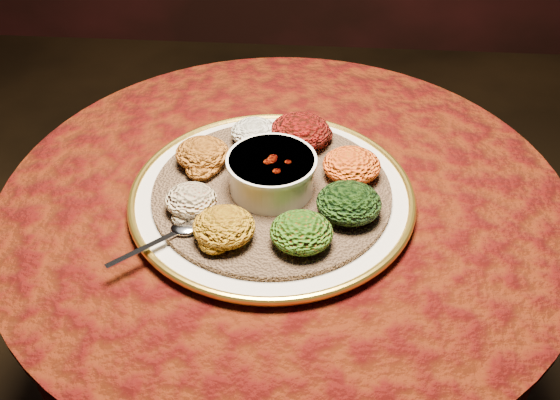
{
  "coord_description": "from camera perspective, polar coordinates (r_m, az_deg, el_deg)",
  "views": [
    {
      "loc": [
        0.05,
        -0.8,
        1.41
      ],
      "look_at": [
        -0.0,
        -0.05,
        0.76
      ],
      "focal_mm": 40.0,
      "sensor_mm": 36.0,
      "label": 1
    }
  ],
  "objects": [
    {
      "name": "table",
      "position": [
        1.17,
        0.38,
        -6.07
      ],
      "size": [
        0.96,
        0.96,
        0.73
      ],
      "color": "black",
      "rests_on": "ground"
    },
    {
      "name": "platter",
      "position": [
        1.03,
        -0.75,
        0.4
      ],
      "size": [
        0.57,
        0.57,
        0.02
      ],
      "rotation": [
        0.0,
        0.0,
        -0.31
      ],
      "color": "beige",
      "rests_on": "table"
    },
    {
      "name": "injera",
      "position": [
        1.02,
        -0.75,
        0.86
      ],
      "size": [
        0.44,
        0.44,
        0.01
      ],
      "primitive_type": "cylinder",
      "rotation": [
        0.0,
        0.0,
        0.15
      ],
      "color": "brown",
      "rests_on": "platter"
    },
    {
      "name": "stew_bowl",
      "position": [
        0.99,
        -0.77,
        2.62
      ],
      "size": [
        0.14,
        0.14,
        0.06
      ],
      "color": "silver",
      "rests_on": "injera"
    },
    {
      "name": "spoon",
      "position": [
        0.94,
        -9.3,
        -2.86
      ],
      "size": [
        0.12,
        0.11,
        0.01
      ],
      "rotation": [
        0.0,
        0.0,
        -2.41
      ],
      "color": "silver",
      "rests_on": "injera"
    },
    {
      "name": "portion_ayib",
      "position": [
        1.11,
        -2.34,
        6.21
      ],
      "size": [
        0.08,
        0.08,
        0.04
      ],
      "primitive_type": "ellipsoid",
      "color": "white",
      "rests_on": "injera"
    },
    {
      "name": "portion_kitfo",
      "position": [
        1.1,
        1.85,
        6.29
      ],
      "size": [
        0.11,
        0.1,
        0.05
      ],
      "primitive_type": "ellipsoid",
      "color": "black",
      "rests_on": "injera"
    },
    {
      "name": "portion_tikil",
      "position": [
        1.03,
        6.56,
        3.17
      ],
      "size": [
        0.1,
        0.09,
        0.05
      ],
      "primitive_type": "ellipsoid",
      "color": "#B1760E",
      "rests_on": "injera"
    },
    {
      "name": "portion_gomen",
      "position": [
        0.96,
        6.32,
        -0.27
      ],
      "size": [
        0.1,
        0.1,
        0.05
      ],
      "primitive_type": "ellipsoid",
      "color": "black",
      "rests_on": "injera"
    },
    {
      "name": "portion_mixveg",
      "position": [
        0.91,
        1.97,
        -2.97
      ],
      "size": [
        0.09,
        0.09,
        0.04
      ],
      "primitive_type": "ellipsoid",
      "color": "#953109",
      "rests_on": "injera"
    },
    {
      "name": "portion_kik",
      "position": [
        0.92,
        -5.15,
        -2.47
      ],
      "size": [
        0.09,
        0.09,
        0.04
      ],
      "primitive_type": "ellipsoid",
      "color": "#A3720E",
      "rests_on": "injera"
    },
    {
      "name": "portion_timatim",
      "position": [
        0.97,
        -8.15,
        0.02
      ],
      "size": [
        0.08,
        0.08,
        0.04
      ],
      "primitive_type": "ellipsoid",
      "color": "maroon",
      "rests_on": "injera"
    },
    {
      "name": "portion_shiro",
      "position": [
        1.06,
        -7.11,
        4.25
      ],
      "size": [
        0.09,
        0.09,
        0.04
      ],
      "primitive_type": "ellipsoid",
      "color": "#A35513",
      "rests_on": "injera"
    }
  ]
}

